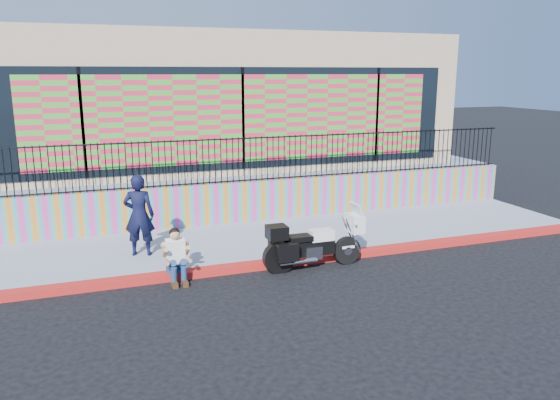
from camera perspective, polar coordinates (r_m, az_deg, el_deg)
name	(u,v)px	position (r m, az deg, el deg)	size (l,w,h in m)	color
ground	(296,264)	(12.06, 1.72, -6.69)	(90.00, 90.00, 0.00)	black
red_curb	(296,261)	(12.04, 1.72, -6.35)	(16.00, 0.30, 0.15)	#AE0C23
sidewalk	(272,240)	(13.51, -0.83, -4.15)	(16.00, 3.00, 0.15)	gray
mural_wall	(253,201)	(14.81, -2.84, -0.10)	(16.00, 0.20, 1.10)	#E03B98
metal_fence	(253,159)	(14.59, -2.89, 4.30)	(15.80, 0.04, 1.20)	black
elevated_platform	(212,172)	(19.67, -7.17, 2.90)	(16.00, 10.00, 1.25)	gray
storefront_building	(211,98)	(19.17, -7.25, 10.53)	(14.00, 8.06, 4.00)	tan
police_motorcycle	(312,243)	(11.64, 3.37, -4.48)	(2.19, 0.72, 1.36)	black
police_officer	(139,215)	(12.32, -14.51, -1.54)	(0.66, 0.43, 1.81)	black
seated_man	(177,260)	(11.12, -10.73, -6.22)	(0.54, 0.71, 1.06)	navy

